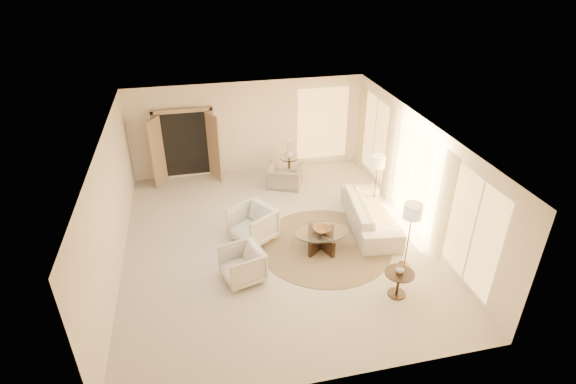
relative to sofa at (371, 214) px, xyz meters
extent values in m
cube|color=beige|center=(-2.45, -0.14, -0.38)|extent=(7.00, 8.00, 0.02)
cube|color=white|center=(-2.45, -0.14, 2.43)|extent=(7.00, 8.00, 0.02)
cube|color=#F1E0CA|center=(-2.45, 3.86, 1.03)|extent=(7.00, 0.04, 2.80)
cube|color=#F1E0CA|center=(-2.45, -4.14, 1.03)|extent=(7.00, 0.04, 2.80)
cube|color=#F1E0CA|center=(-5.95, -0.14, 1.03)|extent=(0.04, 8.00, 2.80)
cube|color=#F1E0CA|center=(1.05, -0.14, 1.03)|extent=(0.04, 8.00, 2.80)
cube|color=tan|center=(-4.35, 3.75, 0.71)|extent=(1.80, 0.12, 2.16)
cube|color=tan|center=(-5.15, 3.48, 0.66)|extent=(0.35, 0.66, 2.00)
cube|color=tan|center=(-3.55, 3.48, 0.66)|extent=(0.35, 0.66, 2.00)
cylinder|color=#463725|center=(-1.34, -0.54, -0.36)|extent=(3.31, 3.31, 0.01)
imported|color=silver|center=(0.00, 0.00, 0.00)|extent=(1.29, 2.62, 0.74)
imported|color=silver|center=(-2.95, 0.08, 0.10)|extent=(1.21, 1.23, 0.94)
imported|color=silver|center=(-3.39, -1.31, 0.05)|extent=(0.94, 0.97, 0.83)
imported|color=gray|center=(-1.64, 2.52, 0.06)|extent=(1.16, 0.98, 0.87)
cube|color=black|center=(-1.45, -0.62, -0.16)|extent=(0.40, 0.92, 0.42)
cube|color=black|center=(-1.45, -0.62, -0.16)|extent=(0.78, 0.67, 0.42)
cylinder|color=white|center=(-1.45, -0.62, 0.09)|extent=(1.56, 1.56, 0.02)
cylinder|color=black|center=(-0.40, -2.48, -0.35)|extent=(0.37, 0.37, 0.03)
cylinder|color=black|center=(-0.40, -2.48, -0.10)|extent=(0.06, 0.06, 0.52)
cylinder|color=black|center=(-0.40, -2.48, 0.18)|extent=(0.59, 0.59, 0.03)
cylinder|color=#2C251A|center=(-1.38, 3.09, -0.35)|extent=(0.44, 0.44, 0.03)
cylinder|color=#2C251A|center=(-1.38, 3.09, -0.05)|extent=(0.07, 0.07, 0.62)
cylinder|color=white|center=(-1.38, 3.09, 0.28)|extent=(0.57, 0.57, 0.03)
cylinder|color=#2C251A|center=(0.45, 0.84, -0.35)|extent=(0.26, 0.26, 0.03)
cylinder|color=#2C251A|center=(0.45, 0.84, 0.28)|extent=(0.03, 0.03, 1.29)
cylinder|color=beige|center=(0.45, 0.84, 1.00)|extent=(0.37, 0.37, 0.31)
cylinder|color=#2C251A|center=(0.16, -1.66, -0.35)|extent=(0.27, 0.27, 0.03)
cylinder|color=#2C251A|center=(0.16, -1.66, 0.31)|extent=(0.03, 0.03, 1.35)
cylinder|color=beige|center=(0.16, -1.66, 1.06)|extent=(0.39, 0.39, 0.33)
imported|color=brown|center=(-1.45, -0.62, 0.14)|extent=(0.48, 0.48, 0.09)
imported|color=silver|center=(-0.40, -2.48, 0.27)|extent=(0.21, 0.21, 0.17)
imported|color=silver|center=(-1.38, 3.09, 0.42)|extent=(0.33, 0.33, 0.27)
camera|label=1|loc=(-4.09, -8.79, 5.93)|focal=28.00mm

